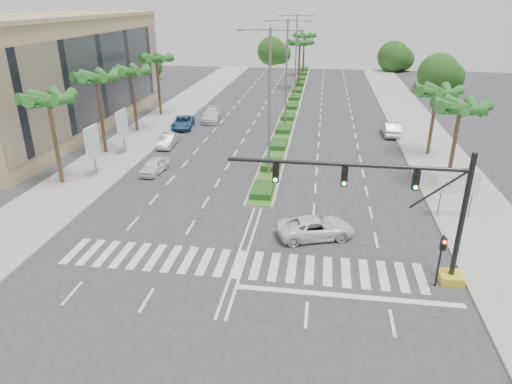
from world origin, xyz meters
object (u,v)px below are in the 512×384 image
car_crossing (315,228)px  car_parked_d (211,115)px  car_parked_c (183,122)px  car_parked_b (168,140)px  car_parked_a (154,166)px  car_right (391,129)px

car_crossing → car_parked_d: bearing=6.6°
car_crossing → car_parked_c: bearing=14.3°
car_parked_d → car_crossing: (13.51, -28.26, -0.07)m
car_crossing → car_parked_b: bearing=22.9°
car_parked_d → car_crossing: car_parked_d is taller
car_crossing → car_parked_a: bearing=36.7°
car_parked_a → car_parked_b: (-1.32, 7.59, 0.01)m
car_parked_b → car_right: size_ratio=0.85×
car_parked_b → car_parked_c: (-0.57, 7.19, 0.03)m
car_parked_c → car_parked_d: size_ratio=0.94×
car_parked_c → car_parked_d: 4.59m
car_parked_a → car_parked_c: car_parked_c is taller
car_parked_b → car_parked_d: (1.91, 11.05, 0.10)m
car_parked_a → car_crossing: (14.10, -9.62, 0.04)m
car_parked_b → car_parked_c: 7.21m
car_parked_b → car_crossing: size_ratio=0.80×
car_parked_b → car_right: 24.24m
car_parked_a → car_parked_c: 14.91m
car_crossing → car_right: size_ratio=1.05×
car_parked_a → car_crossing: car_crossing is taller
car_parked_b → car_crossing: bearing=-50.6°
car_crossing → car_right: (7.61, 24.77, 0.08)m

